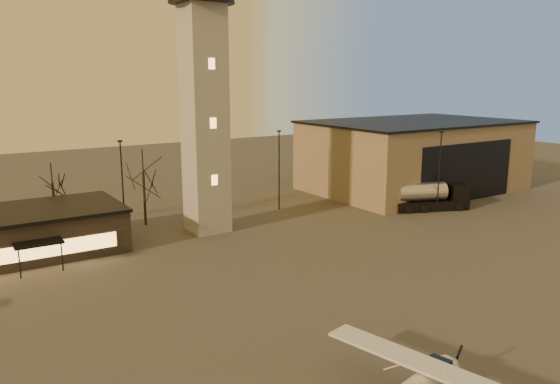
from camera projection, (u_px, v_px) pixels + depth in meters
name	position (u px, v px, depth m)	size (l,w,h in m)	color
ground	(406.00, 335.00, 35.92)	(220.00, 220.00, 0.00)	#403D3B
control_tower	(204.00, 80.00, 57.17)	(6.80, 6.80, 32.60)	#9F9B96
hangar	(413.00, 155.00, 81.90)	(30.60, 20.60, 10.30)	#826D55
light_poles	(207.00, 181.00, 60.52)	(58.50, 12.25, 10.14)	black
tree_row	(56.00, 177.00, 59.55)	(37.20, 9.20, 8.80)	black
fuel_truck	(430.00, 199.00, 69.62)	(10.00, 6.06, 3.58)	black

